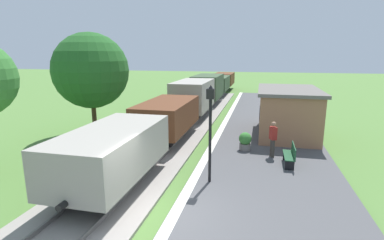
# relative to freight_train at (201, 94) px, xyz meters

# --- Properties ---
(ground_plane) EXTENTS (160.00, 160.00, 0.00)m
(ground_plane) POSITION_rel_freight_train_xyz_m (2.40, -18.10, -1.51)
(ground_plane) COLOR #517A38
(platform_slab) EXTENTS (6.00, 60.00, 0.25)m
(platform_slab) POSITION_rel_freight_train_xyz_m (5.60, -18.10, -1.38)
(platform_slab) COLOR #4C4C4F
(platform_slab) RESTS_ON ground
(platform_edge_stripe) EXTENTS (0.36, 60.00, 0.01)m
(platform_edge_stripe) POSITION_rel_freight_train_xyz_m (2.80, -18.10, -1.25)
(platform_edge_stripe) COLOR silver
(platform_edge_stripe) RESTS_ON platform_slab
(track_ballast) EXTENTS (3.80, 60.00, 0.12)m
(track_ballast) POSITION_rel_freight_train_xyz_m (-0.00, -18.10, -1.45)
(track_ballast) COLOR gray
(track_ballast) RESTS_ON ground
(rail_near) EXTENTS (0.07, 60.00, 0.14)m
(rail_near) POSITION_rel_freight_train_xyz_m (0.72, -18.10, -1.32)
(rail_near) COLOR slate
(rail_near) RESTS_ON track_ballast
(rail_far) EXTENTS (0.07, 60.00, 0.14)m
(rail_far) POSITION_rel_freight_train_xyz_m (-0.72, -18.10, -1.32)
(rail_far) COLOR slate
(rail_far) RESTS_ON track_ballast
(freight_train) EXTENTS (2.50, 39.20, 2.72)m
(freight_train) POSITION_rel_freight_train_xyz_m (0.00, 0.00, 0.00)
(freight_train) COLOR gray
(freight_train) RESTS_ON rail_near
(station_hut) EXTENTS (3.50, 5.80, 2.78)m
(station_hut) POSITION_rel_freight_train_xyz_m (6.80, -7.63, 0.15)
(station_hut) COLOR #9E6B4C
(station_hut) RESTS_ON platform_slab
(bench_near_hut) EXTENTS (0.42, 1.50, 0.91)m
(bench_near_hut) POSITION_rel_freight_train_xyz_m (6.59, -12.96, -0.78)
(bench_near_hut) COLOR #1E4C2D
(bench_near_hut) RESTS_ON platform_slab
(person_waiting) EXTENTS (0.36, 0.44, 1.71)m
(person_waiting) POSITION_rel_freight_train_xyz_m (5.85, -12.03, -0.32)
(person_waiting) COLOR #38332D
(person_waiting) RESTS_ON platform_slab
(potted_planter) EXTENTS (0.64, 0.64, 0.92)m
(potted_planter) POSITION_rel_freight_train_xyz_m (4.54, -11.29, -0.78)
(potted_planter) COLOR slate
(potted_planter) RESTS_ON platform_slab
(lamp_post_near) EXTENTS (0.28, 0.28, 3.70)m
(lamp_post_near) POSITION_rel_freight_train_xyz_m (3.44, -15.47, 1.30)
(lamp_post_near) COLOR black
(lamp_post_near) RESTS_ON platform_slab
(tree_trackside_far) EXTENTS (4.56, 4.56, 6.32)m
(tree_trackside_far) POSITION_rel_freight_train_xyz_m (-4.91, -9.66, 2.53)
(tree_trackside_far) COLOR #4C3823
(tree_trackside_far) RESTS_ON ground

